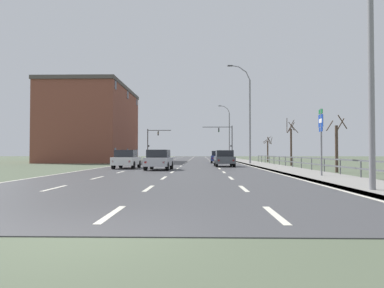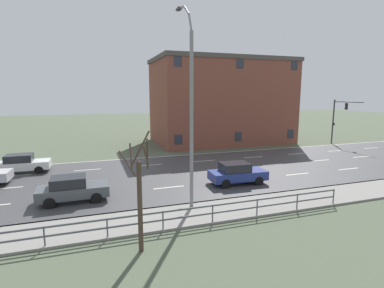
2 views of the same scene
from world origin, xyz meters
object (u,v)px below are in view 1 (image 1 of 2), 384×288
(brick_building, at_px, (93,125))
(traffic_signal_right, at_px, (227,137))
(street_lamp_midground, at_px, (249,116))
(street_lamp_foreground, at_px, (366,37))
(traffic_signal_left, at_px, (152,140))
(highway_sign, at_px, (321,133))
(car_near_left, at_px, (127,159))
(car_mid_centre, at_px, (224,158))
(car_far_left, at_px, (218,157))
(street_lamp_distant, at_px, (229,133))
(car_distant, at_px, (159,160))

(brick_building, bearing_deg, traffic_signal_right, 34.32)
(street_lamp_midground, xyz_separation_m, brick_building, (-21.55, 11.57, -0.06))
(street_lamp_foreground, bearing_deg, traffic_signal_left, 105.26)
(street_lamp_foreground, xyz_separation_m, traffic_signal_right, (-0.55, 54.36, -0.96))
(highway_sign, relative_size, car_near_left, 0.90)
(car_mid_centre, xyz_separation_m, brick_building, (-18.31, 18.06, 4.73))
(traffic_signal_left, xyz_separation_m, brick_building, (-6.99, -13.32, 1.77))
(car_mid_centre, relative_size, car_far_left, 0.99)
(street_lamp_midground, height_order, traffic_signal_right, street_lamp_midground)
(traffic_signal_right, xyz_separation_m, traffic_signal_left, (-14.00, -1.00, -0.49))
(highway_sign, relative_size, brick_building, 0.21)
(street_lamp_midground, distance_m, street_lamp_distant, 28.46)
(street_lamp_midground, xyz_separation_m, street_lamp_distant, (0.03, 28.46, -0.37))
(car_near_left, bearing_deg, brick_building, 114.16)
(brick_building, bearing_deg, street_lamp_foreground, -61.72)
(car_mid_centre, relative_size, car_distant, 0.99)
(traffic_signal_right, relative_size, brick_building, 0.36)
(street_lamp_foreground, distance_m, car_far_left, 33.57)
(street_lamp_distant, bearing_deg, car_near_left, -106.71)
(street_lamp_midground, distance_m, brick_building, 24.46)
(traffic_signal_right, relative_size, traffic_signal_left, 1.12)
(street_lamp_midground, xyz_separation_m, traffic_signal_right, (-0.56, 25.90, -1.34))
(car_distant, bearing_deg, brick_building, 119.99)
(street_lamp_distant, height_order, highway_sign, street_lamp_distant)
(street_lamp_foreground, relative_size, car_far_left, 2.55)
(traffic_signal_right, relative_size, car_mid_centre, 1.56)
(highway_sign, bearing_deg, street_lamp_foreground, -97.60)
(traffic_signal_right, relative_size, car_far_left, 1.54)
(street_lamp_foreground, distance_m, traffic_signal_right, 54.37)
(car_mid_centre, bearing_deg, brick_building, 134.30)
(street_lamp_distant, height_order, car_mid_centre, street_lamp_distant)
(highway_sign, height_order, car_distant, highway_sign)
(car_far_left, xyz_separation_m, brick_building, (-18.28, 6.92, 4.73))
(street_lamp_distant, bearing_deg, street_lamp_foreground, -90.04)
(car_near_left, xyz_separation_m, car_far_left, (8.48, 15.43, 0.00))
(street_lamp_distant, relative_size, car_distant, 2.55)
(highway_sign, height_order, car_far_left, highway_sign)
(car_distant, bearing_deg, street_lamp_midground, 58.75)
(traffic_signal_left, xyz_separation_m, car_near_left, (2.81, -35.67, -2.96))
(car_near_left, bearing_deg, street_lamp_distant, 73.77)
(car_far_left, bearing_deg, car_near_left, -116.08)
(traffic_signal_left, bearing_deg, car_far_left, -60.83)
(car_mid_centre, bearing_deg, traffic_signal_right, 84.18)
(traffic_signal_left, bearing_deg, street_lamp_midground, -59.68)
(street_lamp_distant, xyz_separation_m, car_near_left, (-11.78, -39.23, -4.42))
(street_lamp_midground, relative_size, car_far_left, 2.74)
(traffic_signal_left, bearing_deg, car_near_left, -85.49)
(highway_sign, bearing_deg, street_lamp_midground, 92.57)
(car_mid_centre, bearing_deg, highway_sign, -75.28)
(car_far_left, bearing_deg, street_lamp_foreground, -81.67)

